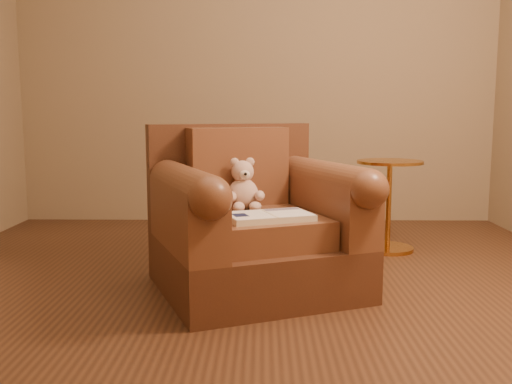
{
  "coord_description": "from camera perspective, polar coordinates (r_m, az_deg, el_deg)",
  "views": [
    {
      "loc": [
        0.05,
        -2.87,
        0.93
      ],
      "look_at": [
        0.02,
        -0.0,
        0.53
      ],
      "focal_mm": 40.0,
      "sensor_mm": 36.0,
      "label": 1
    }
  ],
  "objects": [
    {
      "name": "floor",
      "position": [
        3.02,
        -0.35,
        -9.97
      ],
      "size": [
        4.0,
        4.0,
        0.0
      ],
      "primitive_type": "plane",
      "color": "#4D2D1A",
      "rests_on": "ground"
    },
    {
      "name": "armchair",
      "position": [
        3.01,
        -0.28,
        -3.42
      ],
      "size": [
        1.23,
        1.21,
        0.86
      ],
      "rotation": [
        0.0,
        0.0,
        0.38
      ],
      "color": "#4F2C1A",
      "rests_on": "floor"
    },
    {
      "name": "teddy_bear",
      "position": [
        3.04,
        -1.25,
        0.23
      ],
      "size": [
        0.2,
        0.24,
        0.28
      ],
      "rotation": [
        0.0,
        0.0,
        0.24
      ],
      "color": "#D2A993",
      "rests_on": "armchair"
    },
    {
      "name": "guidebook",
      "position": [
        2.77,
        1.31,
        -2.46
      ],
      "size": [
        0.46,
        0.37,
        0.03
      ],
      "rotation": [
        0.0,
        0.0,
        0.35
      ],
      "color": "beige",
      "rests_on": "armchair"
    },
    {
      "name": "side_table",
      "position": [
        3.93,
        13.13,
        -1.02
      ],
      "size": [
        0.44,
        0.44,
        0.61
      ],
      "color": "#C07F34",
      "rests_on": "floor"
    }
  ]
}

